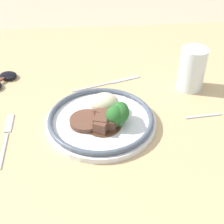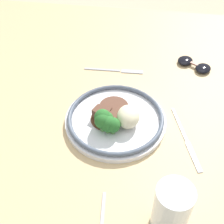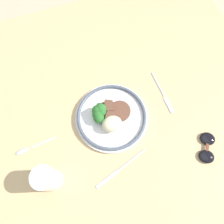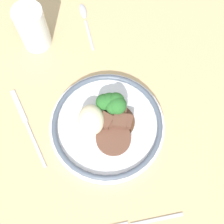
{
  "view_description": "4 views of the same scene",
  "coord_description": "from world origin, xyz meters",
  "px_view_note": "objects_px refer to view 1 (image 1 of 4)",
  "views": [
    {
      "loc": [
        -0.05,
        -0.6,
        0.51
      ],
      "look_at": [
        0.01,
        -0.02,
        0.07
      ],
      "focal_mm": 50.0,
      "sensor_mm": 36.0,
      "label": 1
    },
    {
      "loc": [
        0.53,
        0.06,
        0.64
      ],
      "look_at": [
        -0.02,
        -0.02,
        0.07
      ],
      "focal_mm": 50.0,
      "sensor_mm": 36.0,
      "label": 2
    },
    {
      "loc": [
        0.07,
        0.24,
        0.79
      ],
      "look_at": [
        -0.03,
        -0.03,
        0.06
      ],
      "focal_mm": 35.0,
      "sensor_mm": 36.0,
      "label": 3
    },
    {
      "loc": [
        -0.24,
        0.01,
        0.72
      ],
      "look_at": [
        0.0,
        -0.03,
        0.07
      ],
      "focal_mm": 50.0,
      "sensor_mm": 36.0,
      "label": 4
    }
  ],
  "objects_px": {
    "plate": "(103,118)",
    "juice_glass": "(192,70)",
    "fork": "(7,134)",
    "knife": "(110,83)",
    "sunglasses": "(1,81)"
  },
  "relations": [
    {
      "from": "sunglasses",
      "to": "fork",
      "type": "bearing_deg",
      "value": -44.91
    },
    {
      "from": "fork",
      "to": "sunglasses",
      "type": "relative_size",
      "value": 1.52
    },
    {
      "from": "plate",
      "to": "sunglasses",
      "type": "relative_size",
      "value": 2.18
    },
    {
      "from": "plate",
      "to": "sunglasses",
      "type": "height_order",
      "value": "plate"
    },
    {
      "from": "knife",
      "to": "fork",
      "type": "bearing_deg",
      "value": -159.66
    },
    {
      "from": "plate",
      "to": "sunglasses",
      "type": "bearing_deg",
      "value": 142.53
    },
    {
      "from": "knife",
      "to": "plate",
      "type": "bearing_deg",
      "value": -117.3
    },
    {
      "from": "fork",
      "to": "knife",
      "type": "height_order",
      "value": "same"
    },
    {
      "from": "plate",
      "to": "fork",
      "type": "distance_m",
      "value": 0.23
    },
    {
      "from": "plate",
      "to": "juice_glass",
      "type": "bearing_deg",
      "value": 29.42
    },
    {
      "from": "juice_glass",
      "to": "sunglasses",
      "type": "xyz_separation_m",
      "value": [
        -0.53,
        0.07,
        -0.05
      ]
    },
    {
      "from": "fork",
      "to": "sunglasses",
      "type": "distance_m",
      "value": 0.24
    },
    {
      "from": "juice_glass",
      "to": "knife",
      "type": "height_order",
      "value": "juice_glass"
    },
    {
      "from": "juice_glass",
      "to": "sunglasses",
      "type": "bearing_deg",
      "value": 172.2
    },
    {
      "from": "knife",
      "to": "sunglasses",
      "type": "distance_m",
      "value": 0.31
    }
  ]
}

